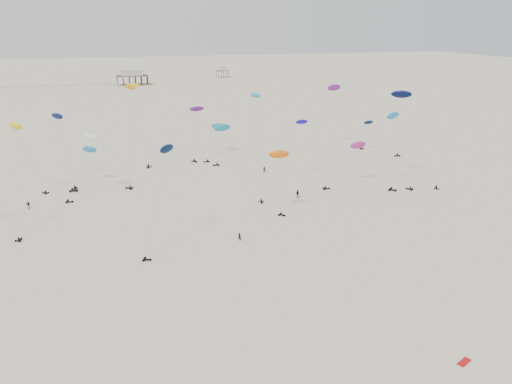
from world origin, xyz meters
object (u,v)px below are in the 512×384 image
object	(u,v)px
rig_4	(365,154)
pavilion_main	(132,79)
rig_9	(130,117)
pavilion_small	(222,73)
spectator_0	(239,240)
rig_0	(196,121)

from	to	relation	value
rig_4	pavilion_main	bearing A→B (deg)	-126.18
rig_4	rig_9	xyz separation A→B (m)	(-57.77, 22.65, 8.83)
pavilion_small	rig_4	size ratio (longest dim) A/B	0.65
spectator_0	rig_4	bearing A→B (deg)	-121.22
pavilion_small	rig_0	bearing A→B (deg)	-104.80
spectator_0	rig_0	bearing A→B (deg)	-66.42
pavilion_main	rig_0	xyz separation A→B (m)	(7.44, -206.83, 7.93)
pavilion_small	rig_9	distance (m)	264.86
rig_0	rig_4	world-z (taller)	rig_0
rig_0	pavilion_main	bearing A→B (deg)	-114.58
rig_9	spectator_0	world-z (taller)	rig_9
rig_9	spectator_0	size ratio (longest dim) A/B	13.69
rig_0	spectator_0	distance (m)	64.14
rig_9	pavilion_main	bearing A→B (deg)	23.16
pavilion_small	rig_9	size ratio (longest dim) A/B	0.34
pavilion_main	rig_4	size ratio (longest dim) A/B	1.52
rig_0	spectator_0	size ratio (longest dim) A/B	8.56
pavilion_small	spectator_0	world-z (taller)	pavilion_small
pavilion_small	pavilion_main	bearing A→B (deg)	-156.80
pavilion_main	rig_9	xyz separation A→B (m)	(-12.69, -221.26, 12.70)
pavilion_small	rig_4	distance (m)	275.08
rig_4	spectator_0	distance (m)	48.93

